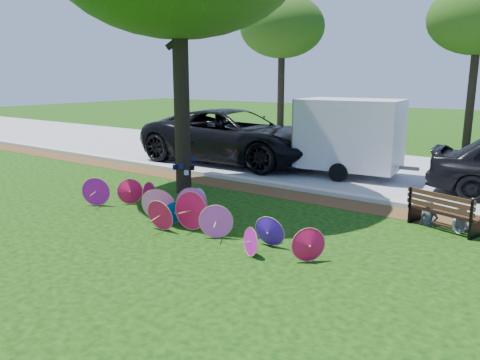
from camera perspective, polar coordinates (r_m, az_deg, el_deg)
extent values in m
plane|color=black|center=(10.14, -9.00, -6.61)|extent=(90.00, 90.00, 0.00)
cube|color=#472D16|center=(13.56, 4.47, -1.56)|extent=(90.00, 1.00, 0.01)
cube|color=#B7B5AD|center=(14.13, 5.96, -0.78)|extent=(90.00, 0.30, 0.12)
cube|color=gray|center=(17.79, 12.65, 1.57)|extent=(90.00, 8.00, 0.01)
cylinder|color=black|center=(13.30, -7.14, 10.08)|extent=(0.44, 0.44, 5.50)
cone|color=#DD1044|center=(11.98, -11.14, -1.90)|extent=(0.44, 0.75, 0.73)
cone|color=#67CCFF|center=(11.75, -4.71, -2.33)|extent=(0.33, 0.62, 0.59)
cone|color=#DD1044|center=(8.58, 8.42, -7.90)|extent=(0.52, 0.54, 0.65)
cone|color=#4417C0|center=(9.24, 3.51, -6.26)|extent=(0.67, 0.29, 0.65)
cone|color=blue|center=(10.79, -8.04, -3.85)|extent=(0.43, 0.57, 0.56)
cone|color=#BF119E|center=(8.84, 1.50, -7.49)|extent=(0.55, 0.37, 0.55)
cone|color=#F946CE|center=(9.76, -2.92, -4.99)|extent=(0.68, 0.49, 0.73)
cone|color=#DD1044|center=(12.60, -13.27, -1.40)|extent=(0.58, 0.60, 0.68)
cone|color=#DD1044|center=(10.35, -9.55, -4.17)|extent=(0.72, 0.28, 0.71)
cone|color=#DD1044|center=(10.34, -5.80, -3.64)|extent=(0.88, 0.28, 0.87)
cone|color=#BF119E|center=(12.70, -17.07, -1.31)|extent=(0.72, 0.51, 0.76)
cone|color=#F375D1|center=(10.92, -9.77, -2.94)|extent=(0.88, 0.61, 0.84)
cone|color=#F946CE|center=(10.99, -5.98, -2.93)|extent=(0.74, 0.43, 0.76)
imported|color=black|center=(18.16, -0.73, 5.35)|extent=(7.55, 3.79, 2.05)
cube|color=silver|center=(16.02, 13.25, 5.52)|extent=(3.43, 2.37, 2.86)
imported|color=#333946|center=(11.31, 22.17, -2.48)|extent=(0.43, 0.31, 1.10)
imported|color=#B6B5BF|center=(11.17, 25.65, -2.88)|extent=(0.67, 0.61, 1.14)
cylinder|color=black|center=(25.40, 5.01, 10.70)|extent=(0.36, 0.36, 5.00)
ellipsoid|color=#163D0E|center=(25.51, 5.16, 18.13)|extent=(4.40, 4.40, 3.20)
cylinder|color=black|center=(23.91, 26.36, 9.36)|extent=(0.36, 0.36, 5.00)
ellipsoid|color=#163D0E|center=(24.03, 27.16, 17.21)|extent=(4.40, 4.40, 3.20)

